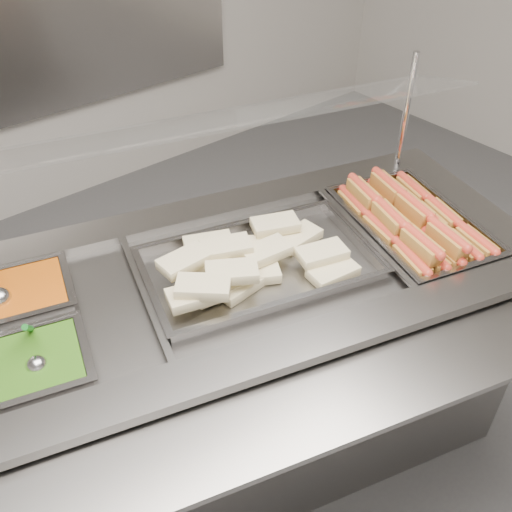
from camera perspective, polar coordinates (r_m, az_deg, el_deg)
ground at (r=2.33m, az=4.17°, el=-22.60°), size 6.00×6.00×0.00m
steam_counter at (r=2.09m, az=-1.31°, el=-10.75°), size 2.08×1.35×0.92m
tray_rail at (r=1.48m, az=6.30°, el=-14.45°), size 1.83×0.86×0.05m
sneeze_guard at (r=1.74m, az=-4.53°, el=12.87°), size 1.70×0.76×0.45m
pan_hotdogs at (r=2.06m, az=15.20°, el=2.56°), size 0.49×0.64×0.10m
pan_wraps at (r=1.80m, az=0.30°, el=-1.16°), size 0.78×0.59×0.07m
pan_beans at (r=1.84m, az=-22.73°, el=-4.28°), size 0.36×0.32×0.10m
pan_peas at (r=1.63m, az=-21.85°, el=-10.89°), size 0.36×0.32×0.10m
hotdogs_in_buns at (r=2.03m, az=15.11°, el=3.51°), size 0.44×0.58×0.12m
tortilla_wraps at (r=1.76m, az=-1.32°, el=-0.49°), size 0.62×0.45×0.10m
serving_spoon at (r=1.58m, az=-21.18°, el=-9.56°), size 0.08×0.17×0.15m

